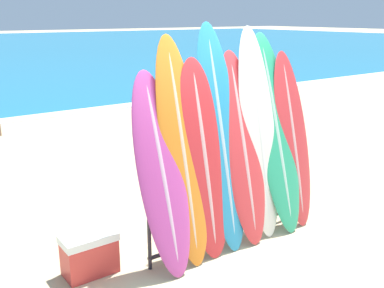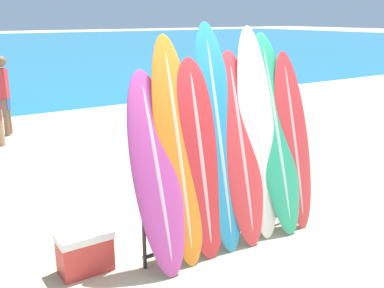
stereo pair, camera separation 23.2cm
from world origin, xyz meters
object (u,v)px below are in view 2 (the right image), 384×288
surfboard_slot_4 (241,149)px  person_far_right (4,93)px  surfboard_slot_6 (276,134)px  person_far_left (173,94)px  surfboard_slot_7 (293,141)px  surfboard_rack (230,199)px  surfboard_slot_5 (258,134)px  surfboard_slot_2 (200,160)px  person_mid_beach (244,107)px  surfboard_slot_1 (178,152)px  cooler_box (85,251)px  surfboard_slot_0 (156,174)px  surfboard_slot_3 (218,139)px

surfboard_slot_4 → person_far_right: size_ratio=1.27×
surfboard_slot_6 → person_far_left: 5.14m
surfboard_slot_6 → surfboard_slot_7: surfboard_slot_6 is taller
surfboard_rack → person_far_right: (-1.12, 6.52, 0.42)m
surfboard_slot_5 → surfboard_slot_6: surfboard_slot_5 is taller
surfboard_slot_2 → person_far_right: size_ratio=1.24×
surfboard_slot_4 → person_mid_beach: size_ratio=1.44×
surfboard_slot_1 → person_far_right: surfboard_slot_1 is taller
person_far_left → cooler_box: size_ratio=2.82×
surfboard_rack → surfboard_slot_5: surfboard_slot_5 is taller
surfboard_rack → cooler_box: 1.69m
surfboard_slot_7 → person_mid_beach: bearing=60.8°
surfboard_slot_0 → surfboard_slot_2: bearing=1.2°
surfboard_slot_2 → cooler_box: size_ratio=3.93×
surfboard_slot_7 → person_far_left: surfboard_slot_7 is taller
person_mid_beach → person_far_left: (-0.38, 2.05, 0.01)m
surfboard_slot_5 → person_far_left: size_ratio=1.59×
surfboard_slot_0 → person_mid_beach: (3.53, 2.91, -0.19)m
person_far_right → person_mid_beach: bearing=72.9°
surfboard_slot_3 → surfboard_slot_6: (0.85, -0.01, -0.06)m
person_far_left → surfboard_slot_7: bearing=117.4°
surfboard_slot_1 → surfboard_slot_3: bearing=1.7°
surfboard_slot_7 → person_far_left: (1.23, 4.94, -0.23)m
surfboard_slot_4 → surfboard_slot_7: 0.82m
surfboard_slot_2 → surfboard_slot_6: (1.12, 0.04, 0.11)m
surfboard_slot_4 → surfboard_slot_5: surfboard_slot_5 is taller
surfboard_slot_1 → surfboard_slot_7: bearing=-1.0°
surfboard_slot_1 → surfboard_slot_6: bearing=0.4°
surfboard_slot_6 → surfboard_slot_7: size_ratio=1.11×
surfboard_slot_3 → person_far_right: (-0.97, 6.48, -0.30)m
surfboard_slot_0 → surfboard_slot_1: (0.28, 0.04, 0.17)m
surfboard_slot_6 → person_mid_beach: surfboard_slot_6 is taller
surfboard_slot_0 → surfboard_slot_3: size_ratio=0.82×
surfboard_slot_7 → person_far_left: 5.10m
surfboard_slot_3 → surfboard_slot_4: 0.33m
person_mid_beach → person_far_left: bearing=128.5°
surfboard_slot_7 → person_far_left: size_ratio=1.40×
cooler_box → surfboard_slot_2: bearing=-13.2°
surfboard_slot_4 → cooler_box: size_ratio=4.02×
surfboard_slot_0 → surfboard_slot_4: (1.09, 0.02, 0.07)m
surfboard_rack → surfboard_slot_0: (-0.95, -0.01, 0.50)m
surfboard_slot_3 → person_mid_beach: bearing=46.4°
surfboard_slot_5 → surfboard_slot_7: surfboard_slot_5 is taller
surfboard_slot_4 → person_mid_beach: 3.79m
person_far_right → surfboard_slot_0: bearing=28.8°
surfboard_slot_0 → surfboard_slot_7: 1.91m
surfboard_slot_4 → surfboard_slot_5: (0.27, 0.03, 0.13)m
surfboard_slot_1 → surfboard_slot_6: surfboard_slot_1 is taller
surfboard_rack → person_mid_beach: bearing=48.4°
surfboard_slot_3 → surfboard_rack: bearing=-17.7°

